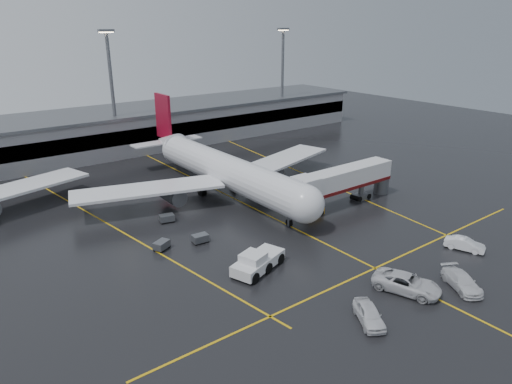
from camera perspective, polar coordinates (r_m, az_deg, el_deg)
ground at (r=70.05m, az=0.31°, el=-2.29°), size 220.00×220.00×0.00m
apron_line_centre at (r=70.05m, az=0.31°, el=-2.29°), size 0.25×90.00×0.02m
apron_line_stop at (r=55.95m, az=14.36°, el=-9.01°), size 60.00×0.25×0.02m
apron_line_left at (r=69.65m, az=-18.09°, el=-3.47°), size 9.99×69.35×0.02m
apron_line_right at (r=88.22m, az=5.63°, el=2.36°), size 7.57×69.64×0.02m
terminal at (r=109.17m, az=-15.35°, el=7.51°), size 122.00×19.00×8.60m
light_mast_mid at (r=100.29m, az=-17.23°, el=12.19°), size 3.00×1.20×25.45m
light_mast_right at (r=123.26m, az=3.25°, el=14.31°), size 3.00×1.20×25.45m
main_airliner at (r=76.11m, az=-4.14°, el=2.85°), size 48.80×45.60×14.10m
jet_bridge at (r=72.21m, az=10.75°, el=1.36°), size 19.90×3.40×6.05m
pushback_tractor at (r=53.36m, az=0.15°, el=-8.60°), size 7.69×5.03×2.56m
belt_loader at (r=68.69m, az=7.08°, el=-2.46°), size 3.39×1.78×2.08m
service_van_a at (r=51.97m, az=17.96°, el=-10.58°), size 5.42×7.65×1.94m
service_van_b at (r=54.71m, az=23.88°, el=-9.96°), size 4.63×6.00×1.62m
service_van_c at (r=63.50m, az=24.17°, el=-5.84°), size 3.22×4.98×1.55m
service_van_d at (r=46.36m, az=13.66°, el=-14.32°), size 4.22×5.26×1.68m
baggage_cart_a at (r=60.32m, az=-6.85°, el=-5.62°), size 2.09×1.44×1.12m
baggage_cart_b at (r=59.34m, az=-11.48°, el=-6.35°), size 2.37×2.05×1.12m
baggage_cart_c at (r=67.08m, az=-10.85°, el=-3.13°), size 2.22×1.67×1.12m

